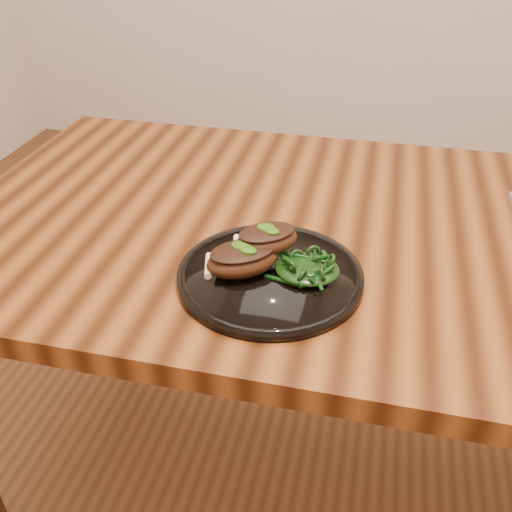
# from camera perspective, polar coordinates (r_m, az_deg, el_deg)

# --- Properties ---
(desk) EXTENTS (1.60, 0.80, 0.75)m
(desk) POSITION_cam_1_polar(r_m,az_deg,el_deg) (1.07, 12.99, -1.34)
(desk) COLOR #351406
(desk) RESTS_ON ground
(plate) EXTENTS (0.28, 0.28, 0.02)m
(plate) POSITION_cam_1_polar(r_m,az_deg,el_deg) (0.87, 1.43, -1.96)
(plate) COLOR black
(plate) RESTS_ON desk
(lamb_chop_front) EXTENTS (0.13, 0.12, 0.05)m
(lamb_chop_front) POSITION_cam_1_polar(r_m,az_deg,el_deg) (0.85, -1.40, -0.26)
(lamb_chop_front) COLOR #3D1A0B
(lamb_chop_front) RESTS_ON plate
(lamb_chop_back) EXTENTS (0.12, 0.11, 0.04)m
(lamb_chop_back) POSITION_cam_1_polar(r_m,az_deg,el_deg) (0.87, 1.03, 1.73)
(lamb_chop_back) COLOR #3D1A0B
(lamb_chop_back) RESTS_ON plate
(herb_smear) EXTENTS (0.08, 0.05, 0.00)m
(herb_smear) POSITION_cam_1_polar(r_m,az_deg,el_deg) (0.92, 0.05, 0.96)
(herb_smear) COLOR #1B4107
(herb_smear) RESTS_ON plate
(greens_heap) EXTENTS (0.10, 0.09, 0.04)m
(greens_heap) POSITION_cam_1_polar(r_m,az_deg,el_deg) (0.86, 5.18, -0.98)
(greens_heap) COLOR black
(greens_heap) RESTS_ON plate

